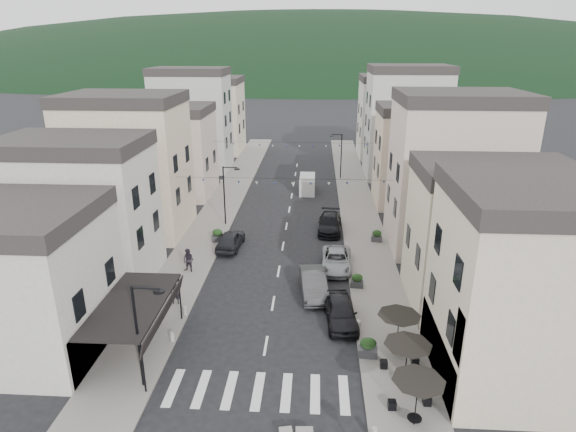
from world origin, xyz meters
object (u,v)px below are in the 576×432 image
at_px(pedestrian_b, 188,260).
at_px(parked_car_c, 336,260).
at_px(parked_car_a, 341,312).
at_px(delivery_van, 307,183).
at_px(parked_car_b, 314,284).
at_px(parked_car_d, 330,223).
at_px(parked_car_e, 230,240).
at_px(pedestrian_a, 175,292).

bearing_deg(pedestrian_b, parked_car_c, 24.26).
xyz_separation_m(parked_car_a, delivery_van, (-2.80, 28.87, 0.26)).
height_order(parked_car_c, pedestrian_b, pedestrian_b).
xyz_separation_m(parked_car_b, parked_car_c, (1.80, 4.34, -0.11)).
bearing_deg(parked_car_b, pedestrian_b, 157.40).
relative_size(parked_car_d, parked_car_e, 1.13).
distance_m(parked_car_b, parked_car_c, 4.70).
bearing_deg(parked_car_b, parked_car_e, 126.83).
relative_size(parked_car_c, parked_car_e, 1.10).
relative_size(parked_car_b, delivery_van, 1.10).
relative_size(pedestrian_a, pedestrian_b, 0.94).
bearing_deg(pedestrian_a, delivery_van, 64.06).
bearing_deg(pedestrian_a, pedestrian_b, 85.35).
bearing_deg(parked_car_d, parked_car_c, -84.55).
xyz_separation_m(parked_car_a, parked_car_d, (-0.35, 16.15, -0.05)).
bearing_deg(parked_car_d, pedestrian_a, -123.92).
xyz_separation_m(delivery_van, pedestrian_a, (-8.50, -27.31, -0.05)).
distance_m(parked_car_d, pedestrian_b, 14.85).
bearing_deg(parked_car_b, parked_car_d, 76.70).
bearing_deg(parked_car_a, parked_car_e, 123.76).
height_order(parked_car_c, parked_car_e, parked_car_e).
distance_m(parked_car_e, pedestrian_b, 5.56).
xyz_separation_m(parked_car_d, parked_car_e, (-8.85, -4.65, 0.03)).
bearing_deg(parked_car_c, parked_car_b, -110.83).
xyz_separation_m(parked_car_e, delivery_van, (6.40, 17.37, 0.28)).
xyz_separation_m(parked_car_b, pedestrian_b, (-9.85, 2.81, 0.25)).
bearing_deg(parked_car_e, pedestrian_a, 82.31).
xyz_separation_m(pedestrian_a, pedestrian_b, (-0.35, 4.95, 0.06)).
bearing_deg(pedestrian_a, parked_car_a, -16.52).
distance_m(delivery_van, pedestrian_b, 24.05).
bearing_deg(pedestrian_b, parked_car_d, 57.28).
relative_size(parked_car_b, parked_car_e, 1.07).
distance_m(parked_car_b, parked_car_e, 10.75).
xyz_separation_m(parked_car_d, delivery_van, (-2.45, 12.72, 0.30)).
bearing_deg(parked_car_b, parked_car_c, 60.80).
distance_m(parked_car_a, pedestrian_b, 13.35).
bearing_deg(parked_car_c, parked_car_d, 94.19).
distance_m(parked_car_c, parked_car_d, 8.12).
bearing_deg(pedestrian_a, parked_car_b, 4.03).
bearing_deg(parked_car_d, parked_car_b, -93.67).
height_order(parked_car_e, pedestrian_b, pedestrian_b).
xyz_separation_m(parked_car_c, parked_car_d, (-0.35, 8.11, 0.06)).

